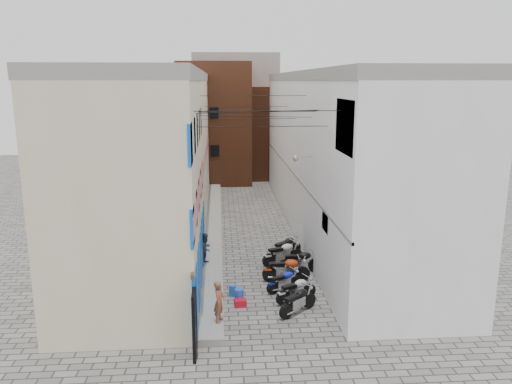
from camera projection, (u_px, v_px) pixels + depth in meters
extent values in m
plane|color=#595754|center=(273.00, 344.00, 16.43)|extent=(90.00, 90.00, 0.00)
cube|color=gray|center=(214.00, 228.00, 28.90)|extent=(0.90, 26.00, 0.25)
cube|color=beige|center=(159.00, 159.00, 27.79)|extent=(5.00, 26.00, 8.50)
cube|color=#CF747D|center=(204.00, 162.00, 28.02)|extent=(0.10, 26.00, 0.80)
cube|color=blue|center=(200.00, 258.00, 20.73)|extent=(0.12, 10.20, 2.40)
cube|color=blue|center=(197.00, 163.00, 19.86)|extent=(0.10, 10.20, 4.00)
cube|color=gray|center=(156.00, 76.00, 26.81)|extent=(5.10, 26.00, 0.50)
cube|color=black|center=(195.00, 322.00, 15.62)|extent=(0.10, 1.20, 2.20)
cube|color=silver|center=(336.00, 157.00, 28.52)|extent=(5.00, 26.00, 8.50)
cube|color=blue|center=(346.00, 127.00, 16.55)|extent=(0.10, 2.40, 1.80)
cube|color=white|center=(326.00, 222.00, 19.85)|extent=(0.08, 1.00, 0.70)
cylinder|color=#B2B2B7|center=(305.00, 156.00, 22.26)|extent=(0.80, 0.06, 0.06)
sphere|color=#B2B2B7|center=(296.00, 158.00, 22.26)|extent=(0.28, 0.28, 0.28)
cube|color=gray|center=(339.00, 76.00, 27.53)|extent=(5.10, 26.00, 0.50)
cube|color=gray|center=(293.00, 172.00, 28.52)|extent=(0.10, 26.00, 0.12)
cube|color=brown|center=(215.00, 123.00, 42.44)|extent=(6.00, 6.00, 10.00)
cube|color=brown|center=(270.00, 132.00, 44.97)|extent=(5.00, 6.00, 8.00)
cube|color=gray|center=(236.00, 112.00, 48.32)|extent=(8.00, 5.00, 11.00)
cube|color=black|center=(240.00, 172.00, 40.69)|extent=(2.00, 0.30, 2.40)
cylinder|color=black|center=(268.00, 111.00, 16.74)|extent=(5.20, 0.02, 0.02)
cylinder|color=black|center=(263.00, 127.00, 18.84)|extent=(5.20, 0.02, 0.02)
cylinder|color=black|center=(258.00, 112.00, 21.18)|extent=(5.20, 0.02, 0.02)
cylinder|color=black|center=(254.00, 96.00, 23.48)|extent=(5.20, 0.02, 0.02)
cylinder|color=black|center=(250.00, 119.00, 26.69)|extent=(5.20, 0.02, 0.02)
cylinder|color=black|center=(246.00, 106.00, 29.50)|extent=(5.20, 0.02, 0.02)
cylinder|color=black|center=(261.00, 112.00, 19.70)|extent=(5.65, 2.07, 0.02)
cylinder|color=black|center=(255.00, 116.00, 22.71)|extent=(5.80, 1.58, 0.02)
imported|color=brown|center=(219.00, 302.00, 17.31)|extent=(0.51, 0.63, 1.49)
imported|color=#2C3442|center=(206.00, 248.00, 22.87)|extent=(0.81, 0.88, 1.45)
cylinder|color=#2346B3|center=(239.00, 296.00, 19.48)|extent=(0.38, 0.38, 0.56)
cylinder|color=#2157A5|center=(233.00, 290.00, 20.09)|extent=(0.36, 0.36, 0.46)
cube|color=#B00C1D|center=(240.00, 303.00, 19.17)|extent=(0.48, 0.38, 0.28)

